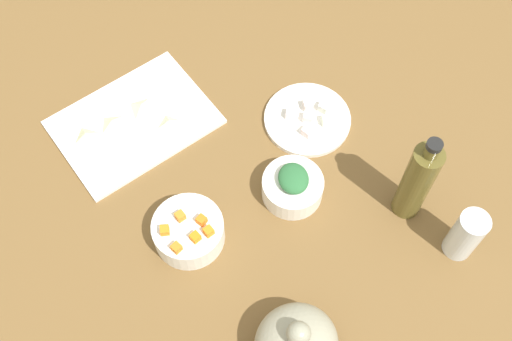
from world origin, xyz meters
TOP-DOWN VIEW (x-y plane):
  - tabletop at (0.00, 0.00)cm, footprint 190.00×190.00cm
  - cutting_board at (14.59, -29.18)cm, footprint 36.07×26.84cm
  - plate_tofu at (-19.25, -6.36)cm, footprint 20.45×20.45cm
  - bowl_greens at (-4.79, 7.02)cm, footprint 13.38×13.38cm
  - bowl_carrots at (19.31, 2.98)cm, footprint 15.01×15.01cm
  - bottle_1 at (-23.20, 23.86)cm, footprint 6.19×6.19cm
  - drinking_glass_0 at (-25.58, 37.36)cm, footprint 6.15×6.15cm
  - carrot_cube_0 at (23.74, 1.65)cm, footprint 2.44×2.44cm
  - carrot_cube_1 at (19.52, 0.76)cm, footprint 1.88×1.88cm
  - carrot_cube_2 at (16.60, 6.95)cm, footprint 1.91×1.91cm
  - carrot_cube_3 at (16.43, 4.04)cm, footprint 2.22×2.22cm
  - carrot_cube_4 at (23.80, 6.26)cm, footprint 2.14×2.14cm
  - carrot_cube_5 at (19.48, 6.50)cm, footprint 2.01×2.01cm
  - chopped_greens_mound at (-4.79, 7.02)cm, footprint 9.10×9.65cm
  - tofu_cube_0 at (-16.40, -2.76)cm, footprint 2.63×2.63cm
  - tofu_cube_1 at (-18.92, -5.79)cm, footprint 3.11×3.11cm
  - tofu_cube_2 at (-16.24, -8.97)cm, footprint 3.11×3.11cm
  - tofu_cube_3 at (-21.02, -8.63)cm, footprint 2.86×2.86cm
  - tofu_cube_4 at (-23.67, -6.00)cm, footprint 2.87×2.87cm
  - tofu_cube_5 at (-21.96, -2.70)cm, footprint 2.95×2.95cm
  - dumpling_0 at (8.32, -23.19)cm, footprint 5.62×5.55cm
  - dumpling_1 at (25.75, -31.16)cm, footprint 4.88×5.16cm
  - dumpling_2 at (11.10, -30.95)cm, footprint 6.97×6.94cm
  - dumpling_3 at (19.09, -30.87)cm, footprint 6.07×5.79cm

SIDE VIEW (x-z plane):
  - tabletop at x=0.00cm, z-range 0.00..3.00cm
  - cutting_board at x=14.59cm, z-range 3.00..4.00cm
  - plate_tofu at x=-19.25cm, z-range 3.00..4.20cm
  - dumpling_3 at x=19.09cm, z-range 4.00..6.01cm
  - dumpling_2 at x=11.10cm, z-range 4.00..6.01cm
  - dumpling_1 at x=25.75cm, z-range 4.00..6.18cm
  - dumpling_0 at x=8.32cm, z-range 4.00..6.21cm
  - tofu_cube_0 at x=-16.40cm, z-range 4.20..6.40cm
  - tofu_cube_1 at x=-18.92cm, z-range 4.20..6.40cm
  - tofu_cube_2 at x=-16.24cm, z-range 4.20..6.40cm
  - tofu_cube_3 at x=-21.02cm, z-range 4.20..6.40cm
  - tofu_cube_4 at x=-23.67cm, z-range 4.20..6.40cm
  - tofu_cube_5 at x=-21.96cm, z-range 4.20..6.40cm
  - bowl_greens at x=-4.79cm, z-range 3.00..8.50cm
  - bowl_carrots at x=19.31cm, z-range 3.00..9.21cm
  - drinking_glass_0 at x=-25.58cm, z-range 3.00..16.66cm
  - chopped_greens_mound at x=-4.79cm, z-range 8.50..11.42cm
  - carrot_cube_0 at x=23.74cm, z-range 9.21..11.01cm
  - carrot_cube_1 at x=19.52cm, z-range 9.21..11.01cm
  - carrot_cube_2 at x=16.60cm, z-range 9.21..11.01cm
  - carrot_cube_3 at x=16.43cm, z-range 9.21..11.01cm
  - carrot_cube_4 at x=23.80cm, z-range 9.21..11.01cm
  - carrot_cube_5 at x=19.48cm, z-range 9.21..11.01cm
  - bottle_1 at x=-23.20cm, z-range 1.48..27.85cm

